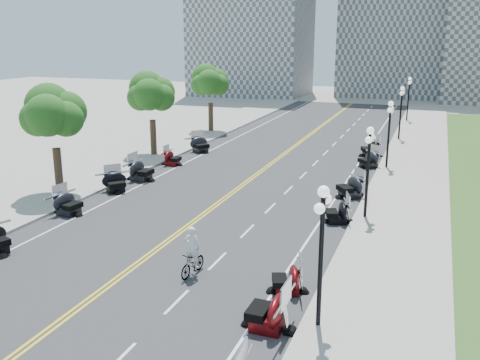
% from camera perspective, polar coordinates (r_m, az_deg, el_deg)
% --- Properties ---
extents(ground, '(160.00, 160.00, 0.00)m').
position_cam_1_polar(ground, '(28.70, -5.26, -4.68)').
color(ground, gray).
extents(road, '(16.00, 90.00, 0.01)m').
position_cam_1_polar(road, '(37.54, 1.28, 0.20)').
color(road, '#333335').
rests_on(road, ground).
extents(centerline_yellow_a, '(0.12, 90.00, 0.00)m').
position_cam_1_polar(centerline_yellow_a, '(37.58, 1.10, 0.23)').
color(centerline_yellow_a, yellow).
rests_on(centerline_yellow_a, road).
extents(centerline_yellow_b, '(0.12, 90.00, 0.00)m').
position_cam_1_polar(centerline_yellow_b, '(37.50, 1.45, 0.20)').
color(centerline_yellow_b, yellow).
rests_on(centerline_yellow_b, road).
extents(edge_line_north, '(0.12, 90.00, 0.00)m').
position_cam_1_polar(edge_line_north, '(36.05, 10.94, -0.70)').
color(edge_line_north, white).
rests_on(edge_line_north, road).
extents(edge_line_south, '(0.12, 90.00, 0.00)m').
position_cam_1_polar(edge_line_south, '(40.01, -7.42, 1.03)').
color(edge_line_south, white).
rests_on(edge_line_south, road).
extents(lane_dash_3, '(0.12, 2.00, 0.00)m').
position_cam_1_polar(lane_dash_3, '(17.87, -12.84, -18.22)').
color(lane_dash_3, white).
rests_on(lane_dash_3, road).
extents(lane_dash_4, '(0.12, 2.00, 0.00)m').
position_cam_1_polar(lane_dash_4, '(20.83, -6.75, -12.76)').
color(lane_dash_4, white).
rests_on(lane_dash_4, road).
extents(lane_dash_5, '(0.12, 2.00, 0.00)m').
position_cam_1_polar(lane_dash_5, '(24.08, -2.42, -8.62)').
color(lane_dash_5, white).
rests_on(lane_dash_5, road).
extents(lane_dash_6, '(0.12, 2.00, 0.00)m').
position_cam_1_polar(lane_dash_6, '(27.54, 0.79, -5.46)').
color(lane_dash_6, white).
rests_on(lane_dash_6, road).
extents(lane_dash_7, '(0.12, 2.00, 0.00)m').
position_cam_1_polar(lane_dash_7, '(31.13, 3.25, -3.01)').
color(lane_dash_7, white).
rests_on(lane_dash_7, road).
extents(lane_dash_8, '(0.12, 2.00, 0.00)m').
position_cam_1_polar(lane_dash_8, '(34.80, 5.19, -1.06)').
color(lane_dash_8, white).
rests_on(lane_dash_8, road).
extents(lane_dash_9, '(0.12, 2.00, 0.00)m').
position_cam_1_polar(lane_dash_9, '(38.54, 6.75, 0.51)').
color(lane_dash_9, white).
rests_on(lane_dash_9, road).
extents(lane_dash_10, '(0.12, 2.00, 0.00)m').
position_cam_1_polar(lane_dash_10, '(42.33, 8.04, 1.80)').
color(lane_dash_10, white).
rests_on(lane_dash_10, road).
extents(lane_dash_11, '(0.12, 2.00, 0.00)m').
position_cam_1_polar(lane_dash_11, '(46.15, 9.11, 2.88)').
color(lane_dash_11, white).
rests_on(lane_dash_11, road).
extents(lane_dash_12, '(0.12, 2.00, 0.00)m').
position_cam_1_polar(lane_dash_12, '(50.01, 10.02, 3.79)').
color(lane_dash_12, white).
rests_on(lane_dash_12, road).
extents(lane_dash_13, '(0.12, 2.00, 0.00)m').
position_cam_1_polar(lane_dash_13, '(53.88, 10.80, 4.57)').
color(lane_dash_13, white).
rests_on(lane_dash_13, road).
extents(lane_dash_14, '(0.12, 2.00, 0.00)m').
position_cam_1_polar(lane_dash_14, '(57.77, 11.48, 5.25)').
color(lane_dash_14, white).
rests_on(lane_dash_14, road).
extents(lane_dash_15, '(0.12, 2.00, 0.00)m').
position_cam_1_polar(lane_dash_15, '(61.67, 12.07, 5.84)').
color(lane_dash_15, white).
rests_on(lane_dash_15, road).
extents(lane_dash_16, '(0.12, 2.00, 0.00)m').
position_cam_1_polar(lane_dash_16, '(65.59, 12.60, 6.35)').
color(lane_dash_16, white).
rests_on(lane_dash_16, road).
extents(lane_dash_17, '(0.12, 2.00, 0.00)m').
position_cam_1_polar(lane_dash_17, '(69.52, 13.06, 6.81)').
color(lane_dash_17, white).
rests_on(lane_dash_17, road).
extents(lane_dash_18, '(0.12, 2.00, 0.00)m').
position_cam_1_polar(lane_dash_18, '(73.45, 13.48, 7.22)').
color(lane_dash_18, white).
rests_on(lane_dash_18, road).
extents(lane_dash_19, '(0.12, 2.00, 0.00)m').
position_cam_1_polar(lane_dash_19, '(77.39, 13.86, 7.59)').
color(lane_dash_19, white).
rests_on(lane_dash_19, road).
extents(sidewalk_north, '(5.00, 90.00, 0.15)m').
position_cam_1_polar(sidewalk_north, '(35.66, 17.45, -1.22)').
color(sidewalk_north, '#9E9991').
rests_on(sidewalk_north, ground).
extents(sidewalk_south, '(5.00, 90.00, 0.15)m').
position_cam_1_polar(sidewalk_south, '(42.01, -12.39, 1.58)').
color(sidewalk_south, '#9E9991').
rests_on(sidewalk_south, ground).
extents(distant_block_a, '(18.00, 14.00, 26.00)m').
position_cam_1_polar(distant_block_a, '(91.34, 1.27, 17.29)').
color(distant_block_a, gray).
rests_on(distant_block_a, ground).
extents(distant_block_b, '(16.00, 12.00, 30.00)m').
position_cam_1_polar(distant_block_b, '(92.77, 16.22, 17.93)').
color(distant_block_b, gray).
rests_on(distant_block_b, ground).
extents(street_lamp_1, '(0.50, 1.20, 4.90)m').
position_cam_1_polar(street_lamp_1, '(18.08, 8.61, -8.25)').
color(street_lamp_1, black).
rests_on(street_lamp_1, sidewalk_north).
extents(street_lamp_2, '(0.50, 1.20, 4.90)m').
position_cam_1_polar(street_lamp_2, '(29.36, 13.45, 0.72)').
color(street_lamp_2, black).
rests_on(street_lamp_2, sidewalk_north).
extents(street_lamp_3, '(0.50, 1.20, 4.90)m').
position_cam_1_polar(street_lamp_3, '(41.05, 15.57, 4.66)').
color(street_lamp_3, black).
rests_on(street_lamp_3, sidewalk_north).
extents(street_lamp_4, '(0.50, 1.20, 4.90)m').
position_cam_1_polar(street_lamp_4, '(52.88, 16.75, 6.84)').
color(street_lamp_4, black).
rests_on(street_lamp_4, sidewalk_north).
extents(street_lamp_5, '(0.50, 1.20, 4.90)m').
position_cam_1_polar(street_lamp_5, '(64.77, 17.51, 8.22)').
color(street_lamp_5, black).
rests_on(street_lamp_5, sidewalk_north).
extents(tree_2, '(4.80, 4.80, 9.20)m').
position_cam_1_polar(tree_2, '(34.49, -19.26, 6.07)').
color(tree_2, '#235619').
rests_on(tree_2, sidewalk_south).
extents(tree_3, '(4.80, 4.80, 9.20)m').
position_cam_1_polar(tree_3, '(44.33, -9.40, 8.57)').
color(tree_3, '#235619').
rests_on(tree_3, sidewalk_south).
extents(tree_4, '(4.80, 4.80, 9.20)m').
position_cam_1_polar(tree_4, '(55.03, -3.18, 10.02)').
color(tree_4, '#235619').
rests_on(tree_4, sidewalk_south).
extents(motorcycle_n_3, '(2.15, 2.15, 1.49)m').
position_cam_1_polar(motorcycle_n_3, '(18.70, 3.02, -13.57)').
color(motorcycle_n_3, '#590A0C').
rests_on(motorcycle_n_3, road).
extents(motorcycle_n_4, '(2.29, 2.29, 1.25)m').
position_cam_1_polar(motorcycle_n_4, '(21.17, 5.03, -10.35)').
color(motorcycle_n_4, '#590A0C').
rests_on(motorcycle_n_4, road).
extents(motorcycle_n_6, '(2.38, 2.38, 1.31)m').
position_cam_1_polar(motorcycle_n_6, '(29.03, 10.34, -3.27)').
color(motorcycle_n_6, black).
rests_on(motorcycle_n_6, road).
extents(motorcycle_n_7, '(2.98, 2.98, 1.49)m').
position_cam_1_polar(motorcycle_n_7, '(33.58, 11.66, -0.63)').
color(motorcycle_n_7, black).
rests_on(motorcycle_n_7, road).
extents(motorcycle_n_9, '(2.78, 2.78, 1.38)m').
position_cam_1_polar(motorcycle_n_9, '(41.50, 13.55, 2.21)').
color(motorcycle_n_9, black).
rests_on(motorcycle_n_9, road).
extents(motorcycle_n_10, '(2.71, 2.71, 1.48)m').
position_cam_1_polar(motorcycle_n_10, '(45.39, 13.73, 3.36)').
color(motorcycle_n_10, black).
rests_on(motorcycle_n_10, road).
extents(motorcycle_s_5, '(2.22, 2.22, 1.39)m').
position_cam_1_polar(motorcycle_s_5, '(31.32, -17.86, -2.32)').
color(motorcycle_s_5, black).
rests_on(motorcycle_s_5, road).
extents(motorcycle_s_6, '(2.79, 2.79, 1.38)m').
position_cam_1_polar(motorcycle_s_6, '(35.02, -13.16, -0.15)').
color(motorcycle_s_6, black).
rests_on(motorcycle_s_6, road).
extents(motorcycle_s_7, '(2.27, 2.27, 1.56)m').
position_cam_1_polar(motorcycle_s_7, '(37.35, -10.51, 1.09)').
color(motorcycle_s_7, black).
rests_on(motorcycle_s_7, road).
extents(motorcycle_s_8, '(1.87, 1.87, 1.26)m').
position_cam_1_polar(motorcycle_s_8, '(41.46, -7.23, 2.42)').
color(motorcycle_s_8, '#590A0C').
rests_on(motorcycle_s_8, road).
extents(motorcycle_s_9, '(2.92, 2.92, 1.45)m').
position_cam_1_polar(motorcycle_s_9, '(45.90, -4.25, 3.87)').
color(motorcycle_s_9, black).
rests_on(motorcycle_s_9, road).
extents(bicycle, '(0.71, 1.80, 1.05)m').
position_cam_1_polar(bicycle, '(22.64, -5.08, -8.86)').
color(bicycle, '#A51414').
rests_on(bicycle, road).
extents(cyclist_rider, '(0.66, 0.43, 1.81)m').
position_cam_1_polar(cyclist_rider, '(22.10, -5.16, -5.48)').
color(cyclist_rider, white).
rests_on(cyclist_rider, bicycle).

